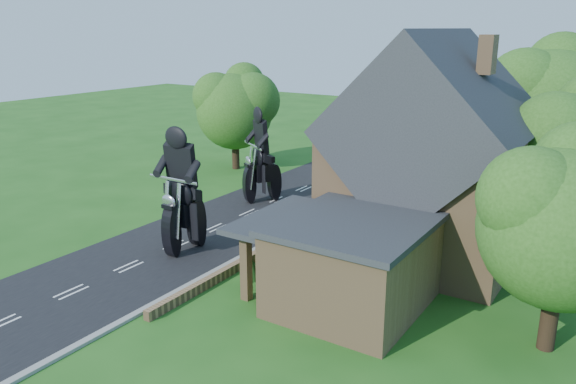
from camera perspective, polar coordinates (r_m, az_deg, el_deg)
The scene contains 17 objects.
ground at distance 28.14m, azimuth -11.31°, elevation -5.37°, with size 120.00×120.00×0.00m, color #1D5116.
road at distance 28.14m, azimuth -11.31°, elevation -5.36°, with size 7.00×80.00×0.02m, color black.
kerb at distance 25.86m, azimuth -5.44°, elevation -6.97°, with size 0.30×80.00×0.12m, color gray.
garden_wall at distance 29.27m, azimuth 1.64°, elevation -3.76°, with size 0.30×22.00×0.40m, color #97734D.
house at distance 26.46m, azimuth 14.40°, elevation 2.90°, with size 9.54×8.64×10.24m.
annex at distance 21.47m, azimuth 6.33°, elevation -7.07°, with size 7.05×5.94×3.44m.
tree_behind_house at distance 35.15m, azimuth 25.88°, elevation 8.15°, with size 7.81×7.20×10.08m.
tree_behind_left at distance 37.38m, azimuth 16.79°, elevation 8.71°, with size 6.94×6.40×9.16m.
tree_far_road at distance 41.70m, azimuth -4.96°, elevation 8.82°, with size 6.08×5.60×7.84m.
shrub_a at distance 24.01m, azimuth -3.84°, elevation -7.56°, with size 0.90×0.90×1.10m, color #123410.
shrub_b at distance 25.89m, azimuth -0.52°, elevation -5.69°, with size 0.90×0.90×1.10m, color #123410.
shrub_c at distance 27.86m, azimuth 2.33°, elevation -4.07°, with size 0.90×0.90×1.10m, color #123410.
shrub_d at distance 32.04m, azimuth 6.91°, elevation -1.42°, with size 0.90×0.90×1.10m, color #123410.
shrub_e at distance 34.21m, azimuth 8.76°, elevation -0.34°, with size 0.90×0.90×1.10m, color #123410.
shrub_f at distance 36.42m, azimuth 10.40°, elevation 0.61°, with size 0.90×0.90×1.10m, color #123410.
motorcycle_lead at distance 27.10m, azimuth -10.46°, elevation -4.14°, with size 0.49×1.95×1.81m, color black, non-canonical shape.
motorcycle_follow at distance 34.27m, azimuth -2.66°, elevation 0.43°, with size 0.47×1.87×1.74m, color black, non-canonical shape.
Camera 1 is at (18.56, -18.50, 10.27)m, focal length 35.00 mm.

